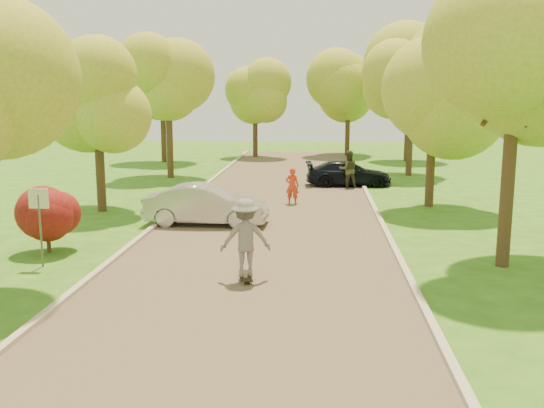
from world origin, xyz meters
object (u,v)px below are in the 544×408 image
(dark_sedan, at_px, (348,174))
(longboard, at_px, (246,276))
(person_striped, at_px, (292,186))
(street_sign, at_px, (39,211))
(skateboarder, at_px, (245,238))
(person_olive, at_px, (348,169))
(silver_sedan, at_px, (206,205))

(dark_sedan, distance_m, longboard, 16.88)
(longboard, bearing_deg, person_striped, -105.16)
(longboard, bearing_deg, dark_sedan, -113.00)
(street_sign, relative_size, longboard, 2.08)
(skateboarder, bearing_deg, person_olive, -113.41)
(dark_sedan, relative_size, person_striped, 2.78)
(silver_sedan, distance_m, person_olive, 10.65)
(street_sign, distance_m, longboard, 5.95)
(street_sign, xyz_separation_m, person_olive, (9.04, 14.83, -0.61))
(street_sign, height_order, silver_sedan, street_sign)
(street_sign, bearing_deg, longboard, -8.29)
(person_olive, bearing_deg, street_sign, 48.89)
(street_sign, distance_m, skateboarder, 5.78)
(silver_sedan, distance_m, person_striped, 5.27)
(dark_sedan, relative_size, skateboarder, 2.22)
(person_striped, bearing_deg, street_sign, 62.96)
(dark_sedan, xyz_separation_m, person_olive, (-0.06, -0.87, 0.32))
(person_striped, relative_size, person_olive, 0.83)
(person_olive, bearing_deg, dark_sedan, -103.63)
(longboard, xyz_separation_m, person_olive, (3.34, 15.66, 0.84))
(street_sign, xyz_separation_m, dark_sedan, (9.10, 15.70, -0.93))
(person_striped, bearing_deg, dark_sedan, -110.20)
(longboard, bearing_deg, silver_sedan, -82.82)
(street_sign, relative_size, person_striped, 1.38)
(silver_sedan, bearing_deg, person_striped, -31.79)
(skateboarder, height_order, person_olive, skateboarder)
(street_sign, distance_m, person_olive, 17.38)
(street_sign, height_order, person_striped, street_sign)
(street_sign, distance_m, dark_sedan, 18.17)
(person_olive, bearing_deg, longboard, 68.23)
(street_sign, relative_size, person_olive, 1.14)
(longboard, height_order, skateboarder, skateboarder)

